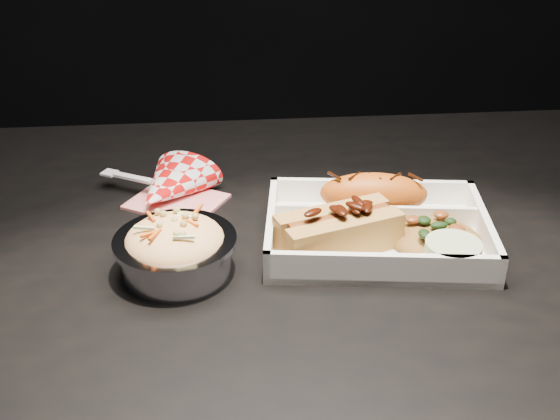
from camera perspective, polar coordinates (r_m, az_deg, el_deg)
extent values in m
cube|color=black|center=(0.81, 2.57, -3.79)|extent=(1.20, 0.80, 0.03)
cube|color=white|center=(0.82, 7.79, -2.41)|extent=(0.27, 0.21, 0.01)
cube|color=white|center=(0.88, 7.41, 1.30)|extent=(0.25, 0.04, 0.04)
cube|color=white|center=(0.74, 8.41, -4.86)|extent=(0.25, 0.04, 0.04)
cube|color=white|center=(0.81, -0.73, -1.34)|extent=(0.03, 0.18, 0.04)
cube|color=white|center=(0.83, 16.20, -1.61)|extent=(0.03, 0.18, 0.04)
cube|color=white|center=(0.83, 7.71, -0.74)|extent=(0.23, 0.04, 0.03)
ellipsoid|color=#C35513|center=(0.85, 7.62, 1.30)|extent=(0.13, 0.07, 0.05)
cube|color=#BD8740|center=(0.77, 5.36, -2.32)|extent=(0.14, 0.07, 0.04)
cube|color=#BD8740|center=(0.79, 4.19, -1.16)|extent=(0.14, 0.07, 0.04)
cylinder|color=brown|center=(0.77, 4.79, -1.15)|extent=(0.12, 0.06, 0.03)
ellipsoid|color=#9A672C|center=(0.81, 12.54, -1.61)|extent=(0.11, 0.10, 0.03)
cylinder|color=#B3C595|center=(0.77, 13.84, -3.57)|extent=(0.06, 0.06, 0.03)
cylinder|color=silver|center=(0.76, -8.43, -3.78)|extent=(0.12, 0.12, 0.04)
cylinder|color=silver|center=(0.75, -8.54, -2.46)|extent=(0.13, 0.13, 0.01)
ellipsoid|color=beige|center=(0.75, -8.54, -2.46)|extent=(0.11, 0.11, 0.04)
cube|color=red|center=(0.90, -8.40, 0.68)|extent=(0.14, 0.13, 0.00)
cone|color=red|center=(0.91, -9.07, 1.83)|extent=(0.14, 0.14, 0.10)
cube|color=white|center=(0.93, -11.96, 2.59)|extent=(0.06, 0.04, 0.00)
cube|color=white|center=(0.95, -13.69, 2.95)|extent=(0.02, 0.02, 0.00)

